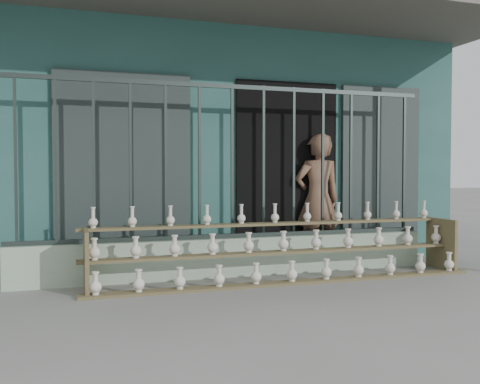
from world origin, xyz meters
name	(u,v)px	position (x,y,z in m)	size (l,w,h in m)	color
ground	(272,301)	(0.00, 0.00, 0.00)	(60.00, 60.00, 0.00)	slate
workshop_building	(182,149)	(0.00, 4.23, 1.62)	(7.40, 6.60, 3.21)	#28554F
parapet_wall	(232,257)	(0.00, 1.30, 0.23)	(5.00, 0.20, 0.45)	#9FB99E
security_fence	(232,161)	(0.00, 1.30, 1.35)	(5.00, 0.04, 1.80)	#283330
shelf_rack	(284,248)	(0.48, 0.89, 0.36)	(4.50, 0.68, 0.85)	brown
elderly_woman	(318,200)	(1.29, 1.67, 0.86)	(0.63, 0.41, 1.72)	brown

